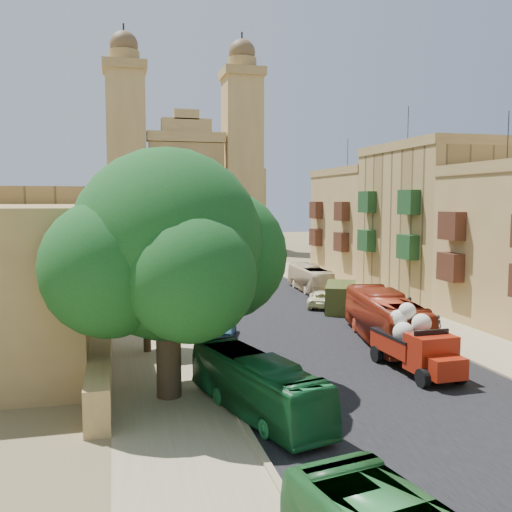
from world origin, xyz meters
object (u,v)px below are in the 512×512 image
red_truck (416,343)px  church (182,196)px  olive_pickup (341,298)px  car_blue_a (224,328)px  street_tree_b (138,266)px  pedestrian_a (437,328)px  car_dkblue (201,274)px  car_white_b (243,273)px  bus_green_north (256,385)px  pedestrian_c (409,309)px  street_tree_a (146,287)px  car_white_a (223,284)px  bus_red_east (385,318)px  car_cream (322,299)px  street_tree_c (133,256)px  car_blue_b (198,265)px  bus_cream_east (310,278)px  ficus_tree (169,251)px  street_tree_d (129,249)px

red_truck → church: bearing=92.3°
olive_pickup → car_blue_a: olive_pickup is taller
street_tree_b → car_blue_a: (5.00, -9.54, -3.06)m
pedestrian_a → car_blue_a: bearing=-8.4°
church → car_dkblue: size_ratio=9.40×
car_blue_a → car_white_b: car_blue_a is taller
olive_pickup → bus_green_north: size_ratio=0.65×
olive_pickup → car_blue_a: bearing=-149.4°
pedestrian_c → street_tree_a: bearing=-78.9°
car_white_a → car_white_b: size_ratio=1.16×
street_tree_a → street_tree_b: street_tree_a is taller
car_white_a → car_white_b: 9.24m
bus_red_east → pedestrian_a: size_ratio=6.72×
car_cream → car_white_b: car_cream is taller
street_tree_c → car_blue_b: bearing=58.9°
bus_red_east → pedestrian_c: 7.00m
street_tree_c → bus_cream_east: street_tree_c is taller
bus_green_north → bus_cream_east: size_ratio=0.99×
car_white_a → car_blue_b: car_white_a is taller
olive_pickup → street_tree_a: bearing=-150.7°
bus_green_north → church: bearing=70.5°
pedestrian_c → ficus_tree: bearing=-57.4°
car_cream → ficus_tree: bearing=75.8°
car_white_a → car_blue_b: 16.93m
car_cream → pedestrian_a: pedestrian_a is taller
car_blue_b → car_cream: bearing=-71.5°
red_truck → car_blue_b: red_truck is taller
church → car_cream: 56.71m
bus_cream_east → car_blue_a: (-11.50, -16.08, -0.66)m
street_tree_a → car_white_b: size_ratio=1.77×
street_tree_c → bus_red_east: size_ratio=0.45×
car_white_b → ficus_tree: bearing=77.2°
olive_pickup → car_cream: olive_pickup is taller
church → car_dkblue: bearing=-93.8°
bus_red_east → ficus_tree: bearing=36.4°
bus_red_east → pedestrian_a: (3.42, -0.27, -0.72)m
car_white_a → car_cream: (6.31, -10.45, 0.05)m
street_tree_d → bus_green_north: 47.16m
bus_cream_east → pedestrian_c: (2.35, -14.81, -0.33)m
street_tree_d → bus_green_north: (3.77, -46.97, -1.82)m
car_cream → car_dkblue: size_ratio=1.22×
car_white_b → pedestrian_c: 26.72m
street_tree_c → car_cream: street_tree_c is taller
red_truck → car_white_b: (-0.66, 37.07, -0.97)m
street_tree_a → olive_pickup: bearing=29.3°
street_tree_c → car_blue_a: (5.00, -21.54, -2.75)m
church → car_white_a: bearing=-91.9°
ficus_tree → bus_green_north: size_ratio=1.26×
street_tree_b → street_tree_c: bearing=90.0°
car_blue_a → car_blue_b: car_blue_a is taller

